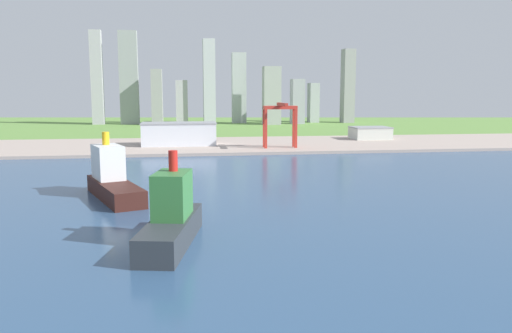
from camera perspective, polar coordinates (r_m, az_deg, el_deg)
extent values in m
plane|color=#608C3F|center=(279.43, -1.27, -1.84)|extent=(2400.00, 2400.00, 0.00)
cube|color=#2D4C70|center=(221.17, 0.62, -4.56)|extent=(840.00, 360.00, 0.15)
cube|color=#A9978B|center=(466.68, -4.10, 2.41)|extent=(840.00, 140.00, 2.50)
cube|color=#381914|center=(245.22, -15.61, -2.64)|extent=(33.55, 58.15, 7.81)
cube|color=silver|center=(254.55, -16.34, 0.48)|extent=(18.43, 23.37, 16.33)
cylinder|color=yellow|center=(256.08, -16.59, 3.06)|extent=(3.40, 3.40, 6.24)
cube|color=#2D3338|center=(168.49, -9.56, -7.29)|extent=(21.80, 50.68, 8.54)
cube|color=#337238|center=(168.85, -9.42, -3.15)|extent=(13.75, 19.41, 15.00)
cylinder|color=red|center=(169.41, -9.33, 0.64)|extent=(3.01, 3.01, 6.83)
cube|color=#B72D23|center=(426.92, 1.11, 4.26)|extent=(2.20, 2.20, 32.82)
cube|color=#B72D23|center=(431.87, 4.51, 4.28)|extent=(2.20, 2.20, 32.82)
cube|color=#B72D23|center=(434.80, 0.94, 4.33)|extent=(2.20, 2.20, 32.82)
cube|color=#B72D23|center=(439.66, 4.28, 4.36)|extent=(2.20, 2.20, 32.82)
cube|color=#B72D23|center=(432.23, 2.73, 6.67)|extent=(28.31, 10.00, 2.80)
cube|color=#B72D23|center=(423.25, 2.97, 7.01)|extent=(2.60, 36.28, 2.60)
cube|color=silver|center=(459.79, -8.67, 3.60)|extent=(64.87, 32.46, 19.06)
cube|color=gray|center=(459.07, -8.70, 4.86)|extent=(66.17, 33.11, 1.20)
cube|color=silver|center=(526.43, 12.74, 3.66)|extent=(36.74, 29.57, 11.22)
cube|color=gray|center=(525.98, 12.76, 4.33)|extent=(37.48, 30.17, 1.20)
cube|color=#A9A7B0|center=(823.07, -17.50, 9.52)|extent=(17.17, 14.37, 142.88)
cube|color=#919599|center=(814.06, -14.14, 9.65)|extent=(27.95, 15.89, 142.39)
cube|color=#949495|center=(791.26, -11.10, 7.68)|extent=(16.25, 24.69, 83.99)
cube|color=#A5A2AA|center=(806.99, -8.36, 7.19)|extent=(18.27, 14.85, 68.06)
cube|color=#B1B4BE|center=(797.40, -5.30, 9.46)|extent=(18.10, 24.41, 130.20)
cube|color=#A3A9A9|center=(822.90, -1.93, 8.82)|extent=(22.36, 14.86, 111.97)
cube|color=#9C9F9D|center=(783.81, 1.77, 7.99)|extent=(26.24, 23.04, 88.46)
cube|color=#9899A3|center=(805.57, 4.69, 7.32)|extent=(19.29, 23.57, 69.97)
cube|color=#9DA2A3|center=(846.12, 6.48, 7.15)|extent=(15.58, 22.21, 64.37)
cube|color=gray|center=(848.67, 10.30, 8.90)|extent=(18.17, 22.81, 118.57)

